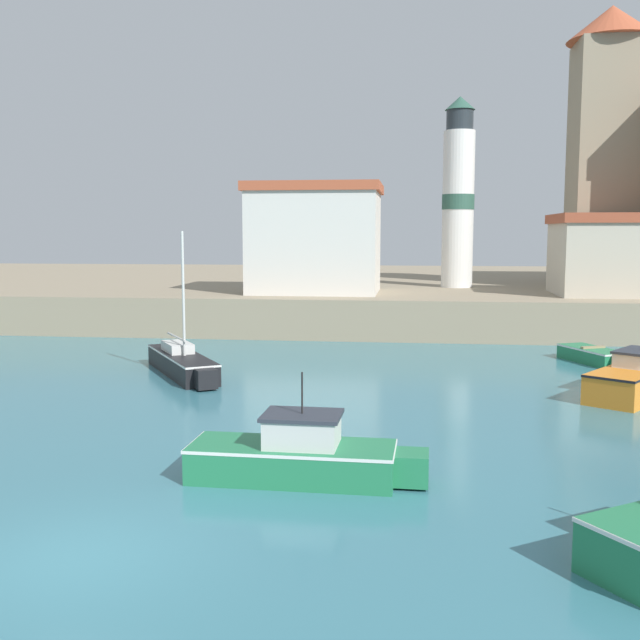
# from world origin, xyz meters

# --- Properties ---
(ground_plane) EXTENTS (200.00, 200.00, 0.00)m
(ground_plane) POSITION_xyz_m (0.00, 0.00, 0.00)
(ground_plane) COLOR teal
(quay_seawall) EXTENTS (120.00, 40.00, 2.04)m
(quay_seawall) POSITION_xyz_m (0.00, 45.02, 1.02)
(quay_seawall) COLOR gray
(quay_seawall) RESTS_ON ground
(motorboat_orange_0) EXTENTS (4.34, 5.44, 2.39)m
(motorboat_orange_0) POSITION_xyz_m (12.82, 14.10, 0.59)
(motorboat_orange_0) COLOR orange
(motorboat_orange_0) RESTS_ON ground
(dinghy_green_1) EXTENTS (2.47, 3.79, 0.67)m
(dinghy_green_1) POSITION_xyz_m (12.84, 20.28, 0.32)
(dinghy_green_1) COLOR #237A4C
(dinghy_green_1) RESTS_ON ground
(motorboat_green_4) EXTENTS (5.18, 1.73, 2.36)m
(motorboat_green_4) POSITION_xyz_m (3.05, 4.31, 0.53)
(motorboat_green_4) COLOR #237A4C
(motorboat_green_4) RESTS_ON ground
(sailboat_black_5) EXTENTS (4.24, 5.92, 5.38)m
(sailboat_black_5) POSITION_xyz_m (-3.18, 15.69, 0.48)
(sailboat_black_5) COLOR black
(sailboat_black_5) RESTS_ON ground
(lighthouse) EXTENTS (1.93, 1.93, 11.32)m
(lighthouse) POSITION_xyz_m (8.00, 34.92, 7.50)
(lighthouse) COLOR silver
(lighthouse) RESTS_ON quay_seawall
(harbor_shed_near_wharf) EXTENTS (6.42, 5.72, 4.28)m
(harbor_shed_near_wharf) POSITION_xyz_m (16.00, 30.16, 4.20)
(harbor_shed_near_wharf) COLOR #BCB29E
(harbor_shed_near_wharf) RESTS_ON quay_seawall
(harbor_shed_mid_row) EXTENTS (7.25, 6.00, 5.95)m
(harbor_shed_mid_row) POSITION_xyz_m (0.00, 29.95, 5.04)
(harbor_shed_mid_row) COLOR silver
(harbor_shed_mid_row) RESTS_ON quay_seawall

